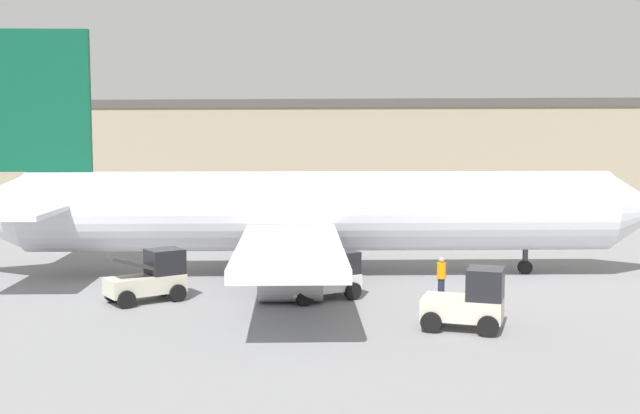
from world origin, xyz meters
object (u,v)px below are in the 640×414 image
object	(u,v)px
ground_crew_worker	(441,276)
baggage_tug	(470,301)
pushback_tug	(326,277)
belt_loader_truck	(151,277)
airplane	(301,212)

from	to	relation	value
ground_crew_worker	baggage_tug	size ratio (longest dim) A/B	0.57
baggage_tug	pushback_tug	xyz separation A→B (m)	(-5.81, 4.78, -0.11)
ground_crew_worker	baggage_tug	xyz separation A→B (m)	(0.82, -5.47, 0.09)
belt_loader_truck	ground_crew_worker	bearing A→B (deg)	-32.06
airplane	baggage_tug	xyz separation A→B (m)	(7.66, -10.22, -2.17)
airplane	pushback_tug	world-z (taller)	airplane
airplane	belt_loader_truck	bearing A→B (deg)	-137.64
airplane	baggage_tug	world-z (taller)	airplane
airplane	baggage_tug	distance (m)	12.95
ground_crew_worker	baggage_tug	bearing A→B (deg)	98.79
pushback_tug	belt_loader_truck	bearing A→B (deg)	153.35
airplane	belt_loader_truck	size ratio (longest dim) A/B	10.71
airplane	pushback_tug	size ratio (longest dim) A/B	10.17
baggage_tug	pushback_tug	world-z (taller)	baggage_tug
airplane	ground_crew_worker	xyz separation A→B (m)	(6.84, -4.75, -2.26)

